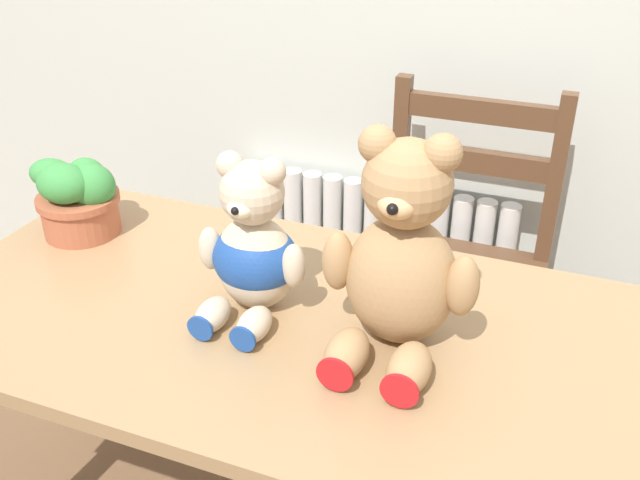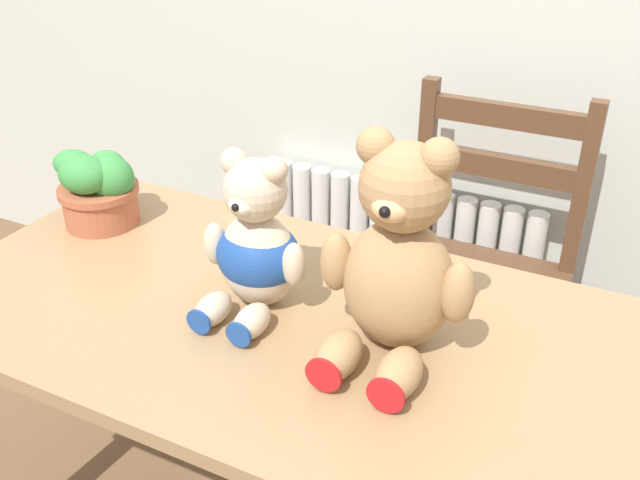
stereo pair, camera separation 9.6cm
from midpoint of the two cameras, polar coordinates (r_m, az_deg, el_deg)
The scene contains 6 objects.
radiator at distance 2.31m, azimuth 2.92°, elevation -2.69°, with size 0.88×0.10×0.57m.
dining_table at distance 1.35m, azimuth -2.27°, elevation -10.19°, with size 1.52×0.70×0.71m.
wooden_chair_behind at distance 1.94m, azimuth 9.51°, elevation -2.10°, with size 0.45×0.39×0.94m.
teddy_bear_left at distance 1.29m, azimuth -7.50°, elevation -0.89°, with size 0.21×0.21×0.30m.
teddy_bear_right at distance 1.17m, azimuth 4.11°, elevation -1.59°, with size 0.27×0.26×0.38m.
potted_plant at distance 1.65m, azimuth -20.41°, elevation 3.28°, with size 0.20×0.18×0.17m.
Camera 1 is at (0.39, -0.62, 1.47)m, focal length 40.00 mm.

